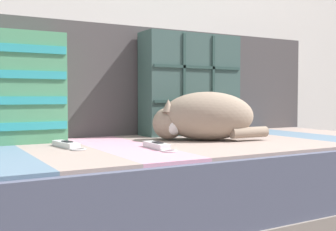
{
  "coord_description": "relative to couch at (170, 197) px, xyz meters",
  "views": [
    {
      "loc": [
        -0.76,
        -1.21,
        0.57
      ],
      "look_at": [
        -0.05,
        0.03,
        0.5
      ],
      "focal_mm": 45.0,
      "sensor_mm": 36.0,
      "label": 1
    }
  ],
  "objects": [
    {
      "name": "sleeping_cat",
      "position": [
        0.13,
        -0.01,
        0.29
      ],
      "size": [
        0.39,
        0.34,
        0.18
      ],
      "color": "gray",
      "rests_on": "couch"
    },
    {
      "name": "couch",
      "position": [
        0.0,
        0.0,
        0.0
      ],
      "size": [
        1.96,
        0.88,
        0.4
      ],
      "color": "gray",
      "rests_on": "ground_plane"
    },
    {
      "name": "game_remote_near",
      "position": [
        -0.38,
        0.02,
        0.21
      ],
      "size": [
        0.07,
        0.19,
        0.02
      ],
      "color": "white",
      "rests_on": "couch"
    },
    {
      "name": "throw_pillow_quilted",
      "position": [
        0.23,
        0.23,
        0.42
      ],
      "size": [
        0.45,
        0.14,
        0.43
      ],
      "color": "#38514C",
      "rests_on": "couch"
    },
    {
      "name": "game_remote_far",
      "position": [
        -0.13,
        -0.15,
        0.21
      ],
      "size": [
        0.05,
        0.18,
        0.02
      ],
      "color": "white",
      "rests_on": "couch"
    },
    {
      "name": "sofa_backrest",
      "position": [
        0.0,
        0.37,
        0.43
      ],
      "size": [
        1.92,
        0.14,
        0.46
      ],
      "color": "#474242",
      "rests_on": "couch"
    }
  ]
}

